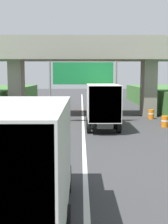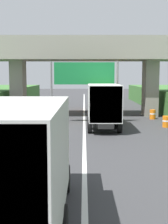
{
  "view_description": "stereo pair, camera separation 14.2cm",
  "coord_description": "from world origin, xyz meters",
  "px_view_note": "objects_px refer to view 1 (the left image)",
  "views": [
    {
      "loc": [
        -0.16,
        -0.85,
        4.05
      ],
      "look_at": [
        0.0,
        16.96,
        2.0
      ],
      "focal_mm": 49.88,
      "sensor_mm": 36.0,
      "label": 1
    },
    {
      "loc": [
        -0.02,
        -0.85,
        4.05
      ],
      "look_at": [
        0.0,
        16.96,
        2.0
      ],
      "focal_mm": 49.88,
      "sensor_mm": 36.0,
      "label": 2
    }
  ],
  "objects_px": {
    "overhead_highway_sign": "(83,77)",
    "truck_yellow": "(102,103)",
    "construction_barrel_4": "(165,121)",
    "truck_orange": "(98,95)",
    "construction_barrel_5": "(151,114)",
    "truck_white": "(23,160)"
  },
  "relations": [
    {
      "from": "truck_orange",
      "to": "construction_barrel_4",
      "type": "relative_size",
      "value": 8.11
    },
    {
      "from": "truck_yellow",
      "to": "construction_barrel_5",
      "type": "distance_m",
      "value": 7.25
    },
    {
      "from": "truck_yellow",
      "to": "construction_barrel_5",
      "type": "relative_size",
      "value": 8.11
    },
    {
      "from": "truck_orange",
      "to": "construction_barrel_4",
      "type": "xyz_separation_m",
      "value": [
        4.79,
        -11.57,
        -1.47
      ]
    },
    {
      "from": "construction_barrel_4",
      "to": "truck_orange",
      "type": "bearing_deg",
      "value": 112.48
    },
    {
      "from": "truck_orange",
      "to": "construction_barrel_5",
      "type": "relative_size",
      "value": 8.11
    },
    {
      "from": "overhead_highway_sign",
      "to": "truck_yellow",
      "type": "relative_size",
      "value": 0.81
    },
    {
      "from": "truck_white",
      "to": "construction_barrel_4",
      "type": "xyz_separation_m",
      "value": [
        8.18,
        16.77,
        -1.47
      ]
    },
    {
      "from": "construction_barrel_4",
      "to": "construction_barrel_5",
      "type": "height_order",
      "value": "same"
    },
    {
      "from": "construction_barrel_5",
      "to": "truck_orange",
      "type": "bearing_deg",
      "value": 124.86
    },
    {
      "from": "truck_orange",
      "to": "construction_barrel_4",
      "type": "height_order",
      "value": "truck_orange"
    },
    {
      "from": "truck_yellow",
      "to": "truck_white",
      "type": "distance_m",
      "value": 16.79
    },
    {
      "from": "overhead_highway_sign",
      "to": "construction_barrel_4",
      "type": "xyz_separation_m",
      "value": [
        6.53,
        -2.42,
        -3.49
      ]
    },
    {
      "from": "construction_barrel_4",
      "to": "overhead_highway_sign",
      "type": "bearing_deg",
      "value": 159.68
    },
    {
      "from": "overhead_highway_sign",
      "to": "construction_barrel_4",
      "type": "bearing_deg",
      "value": -20.32
    },
    {
      "from": "overhead_highway_sign",
      "to": "construction_barrel_4",
      "type": "distance_m",
      "value": 7.79
    },
    {
      "from": "truck_yellow",
      "to": "truck_orange",
      "type": "bearing_deg",
      "value": 88.64
    },
    {
      "from": "truck_yellow",
      "to": "truck_orange",
      "type": "distance_m",
      "value": 11.84
    },
    {
      "from": "overhead_highway_sign",
      "to": "truck_white",
      "type": "distance_m",
      "value": 19.36
    },
    {
      "from": "truck_yellow",
      "to": "construction_barrel_4",
      "type": "xyz_separation_m",
      "value": [
        5.07,
        0.26,
        -1.47
      ]
    },
    {
      "from": "construction_barrel_4",
      "to": "construction_barrel_5",
      "type": "relative_size",
      "value": 1.0
    },
    {
      "from": "truck_white",
      "to": "overhead_highway_sign",
      "type": "bearing_deg",
      "value": 85.1
    }
  ]
}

